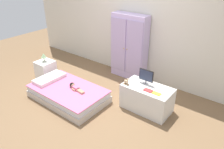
# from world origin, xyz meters

# --- Properties ---
(ground_plane) EXTENTS (10.00, 10.00, 0.02)m
(ground_plane) POSITION_xyz_m (0.00, 0.00, -0.01)
(ground_plane) COLOR brown
(back_wall) EXTENTS (6.40, 0.05, 2.70)m
(back_wall) POSITION_xyz_m (0.00, 1.57, 1.35)
(back_wall) COLOR silver
(back_wall) RESTS_ON ground_plane
(bed) EXTENTS (1.47, 0.88, 0.25)m
(bed) POSITION_xyz_m (-0.46, -0.12, 0.12)
(bed) COLOR beige
(bed) RESTS_ON ground_plane
(pillow) EXTENTS (0.31, 0.63, 0.07)m
(pillow) POSITION_xyz_m (-1.00, -0.12, 0.28)
(pillow) COLOR white
(pillow) RESTS_ON bed
(doll) EXTENTS (0.39, 0.14, 0.10)m
(doll) POSITION_xyz_m (-0.34, -0.05, 0.29)
(doll) COLOR #D6668E
(doll) RESTS_ON bed
(nightstand) EXTENTS (0.36, 0.36, 0.43)m
(nightstand) POSITION_xyz_m (-1.47, 0.14, 0.22)
(nightstand) COLOR white
(nightstand) RESTS_ON ground_plane
(table_lamp) EXTENTS (0.12, 0.12, 0.20)m
(table_lamp) POSITION_xyz_m (-1.47, 0.14, 0.57)
(table_lamp) COLOR #B7B2AD
(table_lamp) RESTS_ON nightstand
(wardrobe) EXTENTS (0.82, 0.30, 1.45)m
(wardrobe) POSITION_xyz_m (-0.08, 1.39, 0.73)
(wardrobe) COLOR silver
(wardrobe) RESTS_ON ground_plane
(tv_stand) EXTENTS (0.87, 0.48, 0.47)m
(tv_stand) POSITION_xyz_m (0.90, 0.53, 0.23)
(tv_stand) COLOR silver
(tv_stand) RESTS_ON ground_plane
(tv_monitor) EXTENTS (0.27, 0.10, 0.27)m
(tv_monitor) POSITION_xyz_m (0.81, 0.61, 0.62)
(tv_monitor) COLOR #99999E
(tv_monitor) RESTS_ON tv_stand
(rocking_horse_toy) EXTENTS (0.11, 0.04, 0.13)m
(rocking_horse_toy) POSITION_xyz_m (0.56, 0.38, 0.53)
(rocking_horse_toy) COLOR #8E6642
(rocking_horse_toy) RESTS_ON tv_stand
(book_red) EXTENTS (0.15, 0.09, 0.02)m
(book_red) POSITION_xyz_m (0.96, 0.42, 0.47)
(book_red) COLOR #CC3838
(book_red) RESTS_ON tv_stand
(book_yellow) EXTENTS (0.14, 0.08, 0.01)m
(book_yellow) POSITION_xyz_m (1.12, 0.42, 0.47)
(book_yellow) COLOR gold
(book_yellow) RESTS_ON tv_stand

